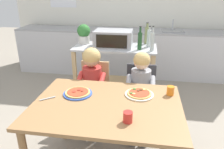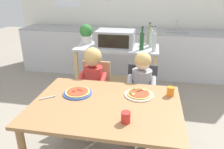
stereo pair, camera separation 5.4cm
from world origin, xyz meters
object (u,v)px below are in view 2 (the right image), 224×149
Objects in this scene: pizza_plate_cream at (139,94)px; pizza_plate_blue_rimmed at (78,92)px; dining_table at (106,113)px; drinking_cup_orange at (170,91)px; toaster_oven at (116,39)px; bottle_clear_vinegar at (142,40)px; potted_herb_plant at (86,33)px; bottle_dark_olive_oil at (151,38)px; bottle_slim_sauce at (154,42)px; drinking_cup_red at (126,117)px; dining_chair_right at (141,94)px; dining_chair_left at (95,90)px; serving_spoon at (48,97)px; kitchen_island_cart at (117,65)px; child_in_grey_shirt at (141,86)px; bottle_brown_beer at (149,35)px; child_in_red_shirt at (92,79)px.

pizza_plate_blue_rimmed is at bearing -172.81° from pizza_plate_cream.
dining_table is 14.85× the size of drinking_cup_orange.
toaster_oven reaches higher than dining_table.
drinking_cup_orange is (0.55, 0.25, 0.14)m from dining_table.
bottle_clear_vinegar is 1.34m from dining_table.
bottle_dark_olive_oil is at bearing -2.47° from potted_herb_plant.
bottle_slim_sauce reaches higher than drinking_cup_orange.
dining_table is at bearing 130.31° from drinking_cup_red.
pizza_plate_cream is (-0.00, -0.52, 0.27)m from dining_chair_right.
bottle_dark_olive_oil is 1.07m from dining_chair_left.
bottle_clear_vinegar is at bearing 65.57° from pizza_plate_blue_rimmed.
serving_spoon is (-0.39, -1.36, -0.25)m from toaster_oven.
kitchen_island_cart is at bearing 101.41° from drinking_cup_red.
pizza_plate_blue_rimmed is 0.57m from pizza_plate_cream.
pizza_plate_blue_rimmed is 1.91× the size of serving_spoon.
bottle_clear_vinegar is 0.76m from child_in_grey_shirt.
pizza_plate_blue_rimmed is at bearing -140.43° from child_in_grey_shirt.
serving_spoon is at bearing -165.89° from pizza_plate_cream.
drinking_cup_orange is (0.24, -1.37, -0.22)m from bottle_brown_beer.
pizza_plate_blue_rimmed is at bearing -112.07° from bottle_brown_beer.
child_in_grey_shirt is 0.47m from drinking_cup_orange.
drinking_cup_orange is at bearing 8.11° from pizza_plate_blue_rimmed.
child_in_grey_shirt is at bearing -3.09° from child_in_red_shirt.
potted_herb_plant reaches higher than child_in_red_shirt.
toaster_oven is 1.94× the size of pizza_plate_cream.
dining_table is 9.10× the size of serving_spoon.
drinking_cup_red is at bearing -63.23° from dining_chair_left.
dining_chair_right is 0.21m from child_in_grey_shirt.
bottle_slim_sauce is 1.16× the size of potted_herb_plant.
pizza_plate_cream reaches higher than dining_table.
bottle_clear_vinegar reaches higher than potted_herb_plant.
bottle_brown_beer is 1.63m from pizza_plate_blue_rimmed.
bottle_slim_sauce is 1.49m from drinking_cup_red.
child_in_red_shirt is 7.23× the size of serving_spoon.
drinking_cup_orange is at bearing 54.86° from drinking_cup_red.
drinking_cup_red reaches higher than pizza_plate_cream.
serving_spoon is (-0.80, -0.72, 0.26)m from dining_chair_right.
child_in_red_shirt is at bearing -102.71° from kitchen_island_cart.
bottle_clear_vinegar is 0.21m from bottle_dark_olive_oil.
toaster_oven is 0.92m from dining_chair_right.
drinking_cup_red is at bearing -98.50° from pizza_plate_cream.
potted_herb_plant is 1.30m from child_in_grey_shirt.
drinking_cup_orange reaches higher than pizza_plate_blue_rimmed.
child_in_red_shirt is at bearing -90.00° from dining_chair_left.
dining_table is at bearing -99.85° from bottle_clear_vinegar.
bottle_dark_olive_oil is 1.10× the size of pizza_plate_cream.
pizza_plate_cream reaches higher than serving_spoon.
potted_herb_plant is (-0.48, 0.09, 0.44)m from kitchen_island_cart.
drinking_cup_orange is at bearing -51.01° from child_in_grey_shirt.
dining_chair_left is 0.81× the size of child_in_grey_shirt.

